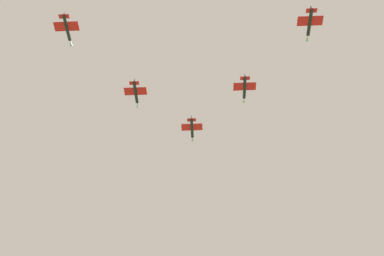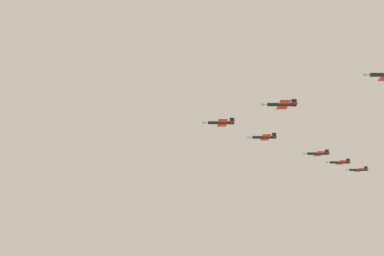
{
  "view_description": "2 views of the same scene",
  "coord_description": "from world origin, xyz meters",
  "px_view_note": "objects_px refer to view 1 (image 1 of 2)",
  "views": [
    {
      "loc": [
        72.79,
        87.55,
        1.5
      ],
      "look_at": [
        18.09,
        -4.69,
        129.78
      ],
      "focal_mm": 41.14,
      "sensor_mm": 36.0,
      "label": 1
    },
    {
      "loc": [
        148.87,
        -100.98,
        77.51
      ],
      "look_at": [
        25.33,
        -21.24,
        123.21
      ],
      "focal_mm": 46.27,
      "sensor_mm": 36.0,
      "label": 2
    }
  ],
  "objects_px": {
    "jet_port_outer": "(67,28)",
    "jet_port_inner": "(136,93)",
    "jet_starboard_inner": "(245,88)",
    "jet_starboard_outer": "(310,23)",
    "jet_lead": "(192,128)"
  },
  "relations": [
    {
      "from": "jet_port_outer",
      "to": "jet_starboard_inner",
      "type": "bearing_deg",
      "value": 23.4
    },
    {
      "from": "jet_port_inner",
      "to": "jet_port_outer",
      "type": "relative_size",
      "value": 1.0
    },
    {
      "from": "jet_port_inner",
      "to": "jet_starboard_inner",
      "type": "relative_size",
      "value": 1.0
    },
    {
      "from": "jet_starboard_inner",
      "to": "jet_starboard_outer",
      "type": "xyz_separation_m",
      "value": [
        -2.6,
        31.64,
        -1.51
      ]
    },
    {
      "from": "jet_port_outer",
      "to": "jet_port_inner",
      "type": "bearing_deg",
      "value": 52.39
    },
    {
      "from": "jet_port_inner",
      "to": "jet_port_outer",
      "type": "bearing_deg",
      "value": -127.61
    },
    {
      "from": "jet_lead",
      "to": "jet_starboard_outer",
      "type": "distance_m",
      "value": 57.73
    },
    {
      "from": "jet_port_inner",
      "to": "jet_port_outer",
      "type": "height_order",
      "value": "jet_port_outer"
    },
    {
      "from": "jet_lead",
      "to": "jet_port_outer",
      "type": "xyz_separation_m",
      "value": [
        55.77,
        14.88,
        1.13
      ]
    },
    {
      "from": "jet_starboard_inner",
      "to": "jet_starboard_outer",
      "type": "relative_size",
      "value": 1.0
    },
    {
      "from": "jet_port_inner",
      "to": "jet_starboard_inner",
      "type": "height_order",
      "value": "jet_starboard_inner"
    },
    {
      "from": "jet_port_outer",
      "to": "jet_starboard_outer",
      "type": "xyz_separation_m",
      "value": [
        -65.06,
        42.09,
        -2.25
      ]
    },
    {
      "from": "jet_lead",
      "to": "jet_starboard_outer",
      "type": "xyz_separation_m",
      "value": [
        -9.29,
        56.96,
        -1.13
      ]
    },
    {
      "from": "jet_port_outer",
      "to": "jet_lead",
      "type": "bearing_deg",
      "value": 47.84
    },
    {
      "from": "jet_lead",
      "to": "jet_port_inner",
      "type": "relative_size",
      "value": 1.0
    }
  ]
}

